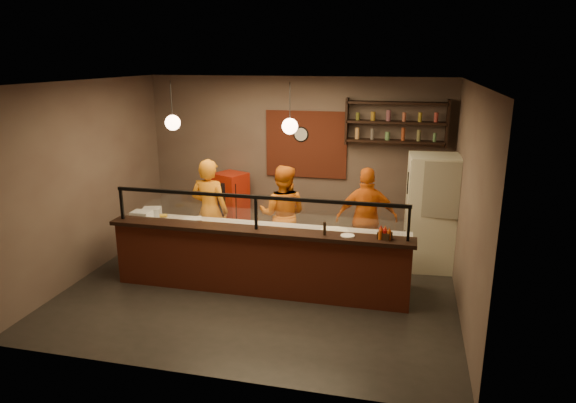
% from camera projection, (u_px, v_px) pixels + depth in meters
% --- Properties ---
extents(floor, '(6.00, 6.00, 0.00)m').
position_uv_depth(floor, '(263.00, 285.00, 8.26)').
color(floor, black).
rests_on(floor, ground).
extents(ceiling, '(6.00, 6.00, 0.00)m').
position_uv_depth(ceiling, '(260.00, 82.00, 7.39)').
color(ceiling, '#39312C').
rests_on(ceiling, wall_back).
extents(wall_back, '(6.00, 0.00, 6.00)m').
position_uv_depth(wall_back, '(296.00, 159.00, 10.17)').
color(wall_back, '#67574C').
rests_on(wall_back, floor).
extents(wall_left, '(0.00, 5.00, 5.00)m').
position_uv_depth(wall_left, '(87.00, 179.00, 8.49)').
color(wall_left, '#67574C').
rests_on(wall_left, floor).
extents(wall_right, '(0.00, 5.00, 5.00)m').
position_uv_depth(wall_right, '(468.00, 202.00, 7.16)').
color(wall_right, '#67574C').
rests_on(wall_right, floor).
extents(wall_front, '(6.00, 0.00, 6.00)m').
position_uv_depth(wall_front, '(196.00, 246.00, 5.49)').
color(wall_front, '#67574C').
rests_on(wall_front, floor).
extents(brick_patch, '(1.60, 0.04, 1.30)m').
position_uv_depth(brick_patch, '(306.00, 145.00, 10.01)').
color(brick_patch, maroon).
rests_on(brick_patch, wall_back).
extents(service_counter, '(4.60, 0.25, 1.00)m').
position_uv_depth(service_counter, '(257.00, 264.00, 7.84)').
color(service_counter, maroon).
rests_on(service_counter, floor).
extents(counter_ledge, '(4.70, 0.37, 0.06)m').
position_uv_depth(counter_ledge, '(256.00, 231.00, 7.70)').
color(counter_ledge, black).
rests_on(counter_ledge, service_counter).
extents(worktop_cabinet, '(4.60, 0.75, 0.85)m').
position_uv_depth(worktop_cabinet, '(266.00, 256.00, 8.33)').
color(worktop_cabinet, gray).
rests_on(worktop_cabinet, floor).
extents(worktop, '(4.60, 0.75, 0.05)m').
position_uv_depth(worktop, '(265.00, 230.00, 8.21)').
color(worktop, beige).
rests_on(worktop, worktop_cabinet).
extents(sneeze_guard, '(4.50, 0.05, 0.52)m').
position_uv_depth(sneeze_guard, '(256.00, 209.00, 7.61)').
color(sneeze_guard, white).
rests_on(sneeze_guard, counter_ledge).
extents(wall_shelving, '(1.84, 0.28, 0.85)m').
position_uv_depth(wall_shelving, '(396.00, 122.00, 9.36)').
color(wall_shelving, black).
rests_on(wall_shelving, wall_back).
extents(wall_clock, '(0.30, 0.04, 0.30)m').
position_uv_depth(wall_clock, '(301.00, 134.00, 9.97)').
color(wall_clock, black).
rests_on(wall_clock, wall_back).
extents(pendant_left, '(0.24, 0.24, 0.77)m').
position_uv_depth(pendant_left, '(173.00, 123.00, 8.09)').
color(pendant_left, black).
rests_on(pendant_left, ceiling).
extents(pendant_right, '(0.24, 0.24, 0.77)m').
position_uv_depth(pendant_right, '(290.00, 126.00, 7.67)').
color(pendant_right, black).
rests_on(pendant_right, ceiling).
extents(cook_left, '(0.71, 0.49, 1.87)m').
position_uv_depth(cook_left, '(210.00, 211.00, 9.02)').
color(cook_left, orange).
rests_on(cook_left, floor).
extents(cook_mid, '(0.88, 0.70, 1.76)m').
position_uv_depth(cook_mid, '(283.00, 215.00, 9.00)').
color(cook_mid, orange).
rests_on(cook_mid, floor).
extents(cook_right, '(1.10, 0.59, 1.78)m').
position_uv_depth(cook_right, '(367.00, 219.00, 8.73)').
color(cook_right, orange).
rests_on(cook_right, floor).
extents(fridge, '(0.88, 0.83, 1.98)m').
position_uv_depth(fridge, '(431.00, 213.00, 8.75)').
color(fridge, '#EEECC9').
rests_on(fridge, floor).
extents(red_cooler, '(0.73, 0.71, 1.32)m').
position_uv_depth(red_cooler, '(231.00, 205.00, 10.38)').
color(red_cooler, '#B2200B').
rests_on(red_cooler, floor).
extents(pizza_dough, '(0.55, 0.55, 0.01)m').
position_uv_depth(pizza_dough, '(334.00, 231.00, 8.09)').
color(pizza_dough, white).
rests_on(pizza_dough, worktop).
extents(prep_tub_a, '(0.31, 0.25, 0.16)m').
position_uv_depth(prep_tub_a, '(142.00, 216.00, 8.62)').
color(prep_tub_a, white).
rests_on(prep_tub_a, worktop).
extents(prep_tub_b, '(0.35, 0.31, 0.15)m').
position_uv_depth(prep_tub_b, '(152.00, 212.00, 8.84)').
color(prep_tub_b, silver).
rests_on(prep_tub_b, worktop).
extents(prep_tub_c, '(0.35, 0.32, 0.14)m').
position_uv_depth(prep_tub_c, '(193.00, 222.00, 8.29)').
color(prep_tub_c, silver).
rests_on(prep_tub_c, worktop).
extents(rolling_pin, '(0.35, 0.14, 0.06)m').
position_uv_depth(rolling_pin, '(157.00, 216.00, 8.78)').
color(rolling_pin, gold).
rests_on(rolling_pin, worktop).
extents(condiment_caddy, '(0.22, 0.19, 0.10)m').
position_uv_depth(condiment_caddy, '(385.00, 235.00, 7.27)').
color(condiment_caddy, black).
rests_on(condiment_caddy, counter_ledge).
extents(pepper_mill, '(0.05, 0.05, 0.20)m').
position_uv_depth(pepper_mill, '(325.00, 229.00, 7.41)').
color(pepper_mill, black).
rests_on(pepper_mill, counter_ledge).
extents(small_plate, '(0.25, 0.25, 0.01)m').
position_uv_depth(small_plate, '(348.00, 236.00, 7.39)').
color(small_plate, white).
rests_on(small_plate, counter_ledge).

